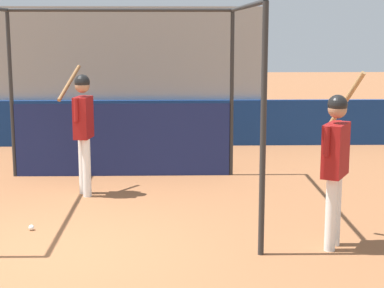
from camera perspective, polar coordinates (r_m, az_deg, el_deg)
name	(u,v)px	position (r m, az deg, el deg)	size (l,w,h in m)	color
ground_plane	(52,252)	(7.94, -12.31, -9.36)	(60.00, 60.00, 0.00)	#935B38
outfield_wall	(109,123)	(14.47, -7.35, 1.85)	(24.00, 0.12, 1.03)	navy
bleacher_section	(117,71)	(16.40, -6.71, 6.50)	(7.05, 4.00, 3.11)	#9E9E99
batting_cage	(119,111)	(10.70, -6.54, 2.91)	(3.96, 4.19, 2.96)	#282828
player_batter	(83,122)	(10.18, -9.67, 1.96)	(0.54, 0.88, 2.03)	white
player_waiting	(336,155)	(7.79, 12.64, -0.97)	(0.58, 0.83, 2.13)	white
baseball	(31,228)	(8.79, -14.09, -7.22)	(0.07, 0.07, 0.07)	white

